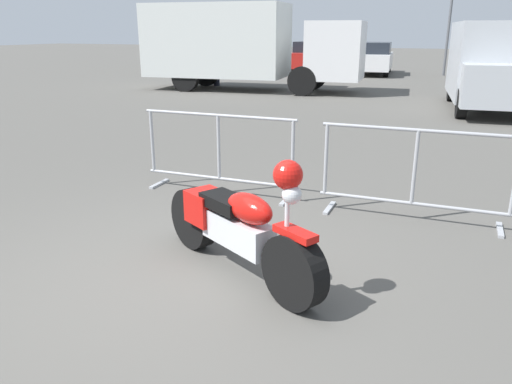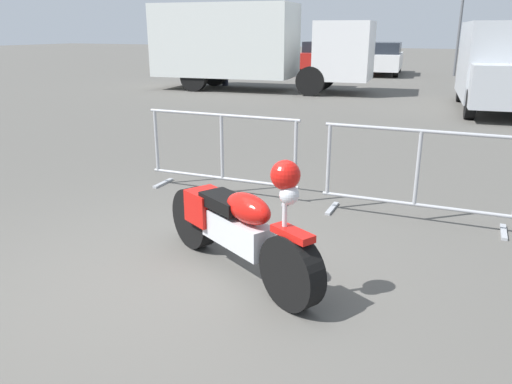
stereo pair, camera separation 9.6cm
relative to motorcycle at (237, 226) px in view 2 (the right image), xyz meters
The scene contains 11 objects.
ground_plane 0.76m from the motorcycle, 139.94° to the right, with size 120.00×120.00×0.00m, color #54514C.
motorcycle is the anchor object (origin of this frame).
crowd_barrier_near 2.36m from the motorcycle, 121.92° to the left, with size 2.15×0.51×1.07m.
crowd_barrier_far 2.36m from the motorcycle, 58.06° to the left, with size 2.15×0.51×1.07m.
box_truck 14.44m from the motorcycle, 115.42° to the left, with size 7.91×3.16×2.98m.
delivery_van 11.85m from the motorcycle, 80.03° to the left, with size 2.56×5.20×2.31m.
parked_car_yellow 25.26m from the motorcycle, 119.86° to the left, with size 2.20×4.32×1.40m.
parked_car_blue 23.60m from the motorcycle, 113.61° to the left, with size 2.30×4.51×1.47m.
parked_car_red 23.00m from the motorcycle, 105.97° to the left, with size 2.39×4.69×1.53m.
parked_car_white 21.96m from the motorcycle, 98.39° to the left, with size 2.38×4.68×1.52m.
pedestrian 15.97m from the motorcycle, 118.85° to the left, with size 0.47×0.47×1.69m.
Camera 2 is at (2.36, -3.24, 2.10)m, focal length 35.00 mm.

